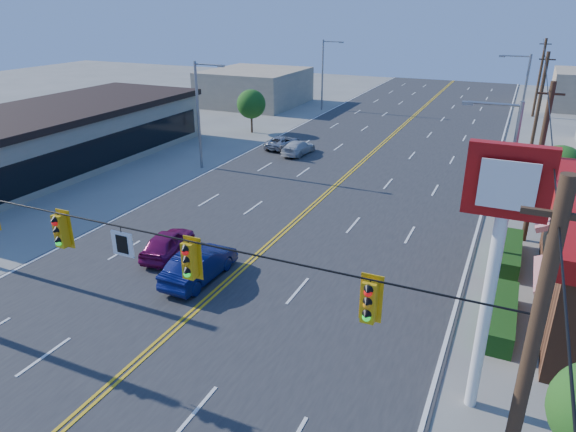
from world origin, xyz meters
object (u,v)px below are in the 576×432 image
at_px(car_blue, 200,266).
at_px(kfc_pylon, 500,231).
at_px(signal_span, 91,253).
at_px(car_silver, 282,143).
at_px(car_white, 298,148).
at_px(car_magenta, 168,244).

bearing_deg(car_blue, kfc_pylon, 166.44).
distance_m(signal_span, kfc_pylon, 11.87).
distance_m(signal_span, car_silver, 30.89).
height_order(kfc_pylon, car_white, kfc_pylon).
relative_size(car_blue, car_silver, 1.11).
height_order(signal_span, car_silver, signal_span).
bearing_deg(car_white, car_silver, -26.03).
bearing_deg(car_silver, signal_span, 110.29).
bearing_deg(car_magenta, signal_span, 104.89).
height_order(signal_span, kfc_pylon, signal_span).
relative_size(signal_span, car_silver, 6.18).
relative_size(car_white, car_silver, 1.01).
distance_m(signal_span, car_blue, 8.32).
relative_size(car_blue, car_white, 1.10).
xyz_separation_m(car_blue, car_silver, (-6.36, 22.54, -0.17)).
height_order(car_magenta, car_blue, car_blue).
xyz_separation_m(kfc_pylon, car_blue, (-12.27, 3.11, -5.33)).
bearing_deg(car_silver, car_white, 155.56).
bearing_deg(car_blue, car_silver, -73.60).
distance_m(kfc_pylon, car_blue, 13.73).
relative_size(signal_span, kfc_pylon, 2.86).
bearing_deg(kfc_pylon, signal_span, -160.22).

